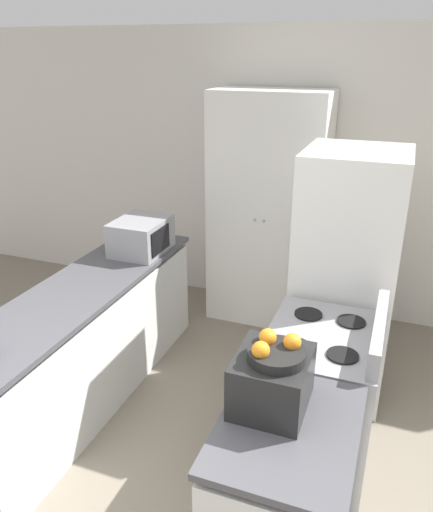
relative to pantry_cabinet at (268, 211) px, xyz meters
name	(u,v)px	position (x,y,z in m)	size (l,w,h in m)	color
wall_back	(273,174)	(-0.05, 0.33, 0.26)	(7.00, 0.06, 2.60)	silver
counter_left	(84,346)	(-0.88, -1.67, -0.62)	(0.60, 2.40, 0.88)	silver
counter_right	(283,503)	(0.77, -2.48, -0.62)	(0.60, 0.79, 0.88)	silver
pantry_cabinet	(268,211)	(0.00, 0.00, 0.00)	(1.00, 0.58, 2.09)	white
stove	(318,396)	(0.79, -1.67, -0.60)	(0.66, 0.79, 1.04)	#9E9EA3
refrigerator	(346,277)	(0.81, -0.86, -0.15)	(0.70, 0.74, 1.79)	white
microwave	(141,236)	(-0.79, -0.91, -0.03)	(0.38, 0.48, 0.27)	#939399
toaster_oven	(271,381)	(0.66, -2.37, -0.03)	(0.33, 0.37, 0.26)	black
fruit_bowl	(276,351)	(0.68, -2.38, 0.13)	(0.26, 0.26, 0.11)	black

